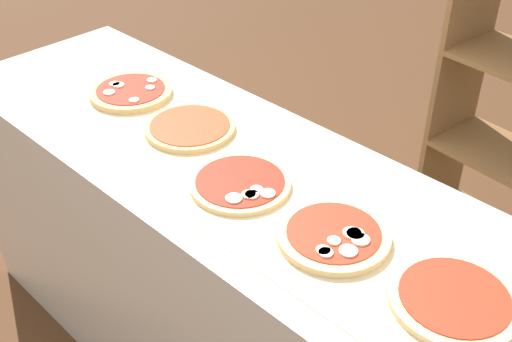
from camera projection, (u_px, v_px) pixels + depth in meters
name	position (u px, v px, depth m)	size (l,w,h in m)	color
counter	(256.00, 297.00, 2.08)	(2.45, 0.69, 0.96)	beige
parchment_paper	(256.00, 177.00, 1.81)	(2.32, 0.54, 0.00)	beige
pizza_mozzarella_0	(131.00, 92.00, 2.20)	(0.28, 0.28, 0.03)	#DBB26B
pizza_plain_1	(190.00, 127.00, 2.01)	(0.28, 0.28, 0.02)	#DBB26B
pizza_mozzarella_2	(240.00, 183.00, 1.76)	(0.28, 0.28, 0.02)	#E5C17F
pizza_mozzarella_3	(334.00, 235.00, 1.58)	(0.28, 0.28, 0.03)	#E5C17F
pizza_plain_4	(454.00, 299.00, 1.41)	(0.29, 0.29, 0.02)	#E5C17F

